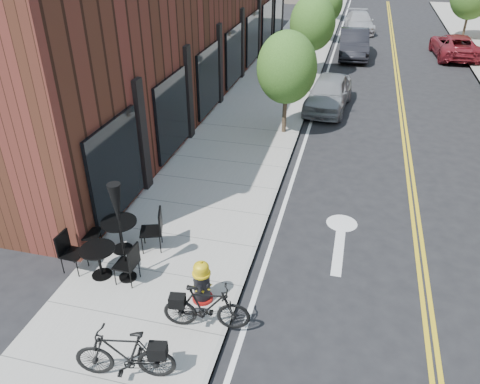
% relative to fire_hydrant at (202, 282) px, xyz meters
% --- Properties ---
extents(ground, '(120.00, 120.00, 0.00)m').
position_rel_fire_hydrant_xyz_m(ground, '(0.75, 0.61, -0.61)').
color(ground, black).
rests_on(ground, ground).
extents(sidewalk_near, '(4.00, 70.00, 0.12)m').
position_rel_fire_hydrant_xyz_m(sidewalk_near, '(-1.25, 10.61, -0.55)').
color(sidewalk_near, '#9E9B93').
rests_on(sidewalk_near, ground).
extents(building_near, '(5.00, 28.00, 7.00)m').
position_rel_fire_hydrant_xyz_m(building_near, '(-5.75, 14.61, 2.89)').
color(building_near, '#3F2114').
rests_on(building_near, ground).
extents(tree_near_a, '(2.20, 2.20, 3.81)m').
position_rel_fire_hydrant_xyz_m(tree_near_a, '(0.15, 9.61, 1.99)').
color(tree_near_a, '#382B1E').
rests_on(tree_near_a, sidewalk_near).
extents(tree_near_b, '(2.30, 2.30, 3.98)m').
position_rel_fire_hydrant_xyz_m(tree_near_b, '(0.15, 17.61, 2.10)').
color(tree_near_b, '#382B1E').
rests_on(tree_near_b, sidewalk_near).
extents(tree_near_c, '(2.10, 2.10, 3.67)m').
position_rel_fire_hydrant_xyz_m(tree_near_c, '(0.15, 25.61, 1.92)').
color(tree_near_c, '#382B1E').
rests_on(tree_near_c, sidewalk_near).
extents(fire_hydrant, '(0.58, 0.58, 1.03)m').
position_rel_fire_hydrant_xyz_m(fire_hydrant, '(0.00, 0.00, 0.00)').
color(fire_hydrant, maroon).
rests_on(fire_hydrant, sidewalk_near).
extents(bicycle_left, '(1.88, 0.85, 1.09)m').
position_rel_fire_hydrant_xyz_m(bicycle_left, '(-0.70, -2.20, 0.06)').
color(bicycle_left, black).
rests_on(bicycle_left, sidewalk_near).
extents(bicycle_right, '(1.80, 0.75, 1.05)m').
position_rel_fire_hydrant_xyz_m(bicycle_right, '(0.34, -0.74, 0.04)').
color(bicycle_right, black).
rests_on(bicycle_right, sidewalk_near).
extents(bistro_set_b, '(1.86, 0.83, 1.00)m').
position_rel_fire_hydrant_xyz_m(bistro_set_b, '(-2.51, 0.18, 0.01)').
color(bistro_set_b, black).
rests_on(bistro_set_b, sidewalk_near).
extents(bistro_set_c, '(2.07, 1.14, 1.09)m').
position_rel_fire_hydrant_xyz_m(bistro_set_c, '(-2.49, 1.19, 0.06)').
color(bistro_set_c, black).
rests_on(bistro_set_c, sidewalk_near).
extents(patio_umbrella, '(0.40, 0.40, 2.48)m').
position_rel_fire_hydrant_xyz_m(patio_umbrella, '(-1.89, 0.24, 1.29)').
color(patio_umbrella, black).
rests_on(patio_umbrella, sidewalk_near).
extents(parked_car_a, '(2.04, 4.35, 1.44)m').
position_rel_fire_hydrant_xyz_m(parked_car_a, '(1.55, 12.93, 0.11)').
color(parked_car_a, gray).
rests_on(parked_car_a, ground).
extents(parked_car_b, '(1.93, 4.88, 1.58)m').
position_rel_fire_hydrant_xyz_m(parked_car_b, '(2.23, 22.33, 0.18)').
color(parked_car_b, black).
rests_on(parked_car_b, ground).
extents(parked_car_c, '(2.50, 4.86, 1.35)m').
position_rel_fire_hydrant_xyz_m(parked_car_c, '(2.34, 29.99, 0.07)').
color(parked_car_c, '#B0AFB4').
rests_on(parked_car_c, ground).
extents(parked_car_far, '(2.61, 5.09, 1.37)m').
position_rel_fire_hydrant_xyz_m(parked_car_far, '(8.11, 23.68, 0.08)').
color(parked_car_far, maroon).
rests_on(parked_car_far, ground).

